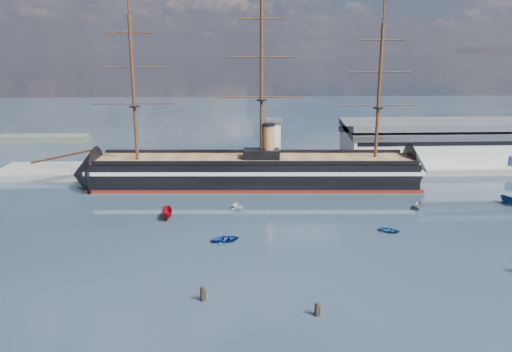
{
  "coord_description": "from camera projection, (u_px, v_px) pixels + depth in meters",
  "views": [
    {
      "loc": [
        -9.48,
        -74.94,
        36.69
      ],
      "look_at": [
        -4.1,
        35.0,
        9.0
      ],
      "focal_mm": 35.0,
      "sensor_mm": 36.0,
      "label": 1
    }
  ],
  "objects": [
    {
      "name": "warehouse",
      "position": [
        442.0,
        143.0,
        160.28
      ],
      "size": [
        63.0,
        21.0,
        11.6
      ],
      "color": "#B7BABC",
      "rests_on": "ground"
    },
    {
      "name": "motorboat_f",
      "position": [
        510.0,
        205.0,
        122.36
      ],
      "size": [
        6.83,
        4.73,
        2.57
      ],
      "primitive_type": "imported",
      "rotation": [
        0.0,
        0.0,
        0.41
      ],
      "color": "navy",
      "rests_on": "ground"
    },
    {
      "name": "motorboat_d",
      "position": [
        237.0,
        210.0,
        118.54
      ],
      "size": [
        6.56,
        5.24,
        2.22
      ],
      "primitive_type": "imported",
      "rotation": [
        0.0,
        0.0,
        0.51
      ],
      "color": "white",
      "rests_on": "ground"
    },
    {
      "name": "quay",
      "position": [
        295.0,
        171.0,
        156.08
      ],
      "size": [
        180.0,
        18.0,
        2.0
      ],
      "primitive_type": "cube",
      "color": "slate",
      "rests_on": "ground"
    },
    {
      "name": "piling_near_left",
      "position": [
        202.0,
        301.0,
        75.33
      ],
      "size": [
        0.64,
        0.64,
        2.97
      ],
      "primitive_type": "cylinder",
      "color": "black",
      "rests_on": "ground"
    },
    {
      "name": "motorboat_c",
      "position": [
        418.0,
        209.0,
        118.74
      ],
      "size": [
        5.26,
        3.48,
        1.98
      ],
      "primitive_type": "imported",
      "rotation": [
        0.0,
        0.0,
        -0.37
      ],
      "color": "gray",
      "rests_on": "ground"
    },
    {
      "name": "quay_tower",
      "position": [
        273.0,
        143.0,
        150.46
      ],
      "size": [
        5.0,
        5.0,
        15.0
      ],
      "color": "silver",
      "rests_on": "ground"
    },
    {
      "name": "motorboat_a",
      "position": [
        168.0,
        219.0,
        112.24
      ],
      "size": [
        7.39,
        3.45,
        2.85
      ],
      "primitive_type": "imported",
      "rotation": [
        0.0,
        0.0,
        0.12
      ],
      "color": "maroon",
      "rests_on": "ground"
    },
    {
      "name": "motorboat_e",
      "position": [
        389.0,
        232.0,
        103.81
      ],
      "size": [
        2.33,
        2.84,
        1.25
      ],
      "primitive_type": "imported",
      "rotation": [
        0.0,
        0.0,
        1.01
      ],
      "color": "navy",
      "rests_on": "ground"
    },
    {
      "name": "warship",
      "position": [
        248.0,
        171.0,
        138.88
      ],
      "size": [
        113.24,
        20.43,
        53.94
      ],
      "rotation": [
        0.0,
        0.0,
        -0.05
      ],
      "color": "black",
      "rests_on": "ground"
    },
    {
      "name": "motorboat_b",
      "position": [
        226.0,
        241.0,
        98.76
      ],
      "size": [
        1.98,
        3.59,
        1.58
      ],
      "primitive_type": "imported",
      "rotation": [
        0.0,
        0.0,
        1.77
      ],
      "color": "navy",
      "rests_on": "ground"
    },
    {
      "name": "ground",
      "position": [
        272.0,
        207.0,
        120.73
      ],
      "size": [
        600.0,
        600.0,
        0.0
      ],
      "primitive_type": "plane",
      "color": "#17232E",
      "rests_on": "ground"
    },
    {
      "name": "piling_near_mid",
      "position": [
        317.0,
        316.0,
        71.09
      ],
      "size": [
        0.64,
        0.64,
        2.67
      ],
      "primitive_type": "cylinder",
      "color": "black",
      "rests_on": "ground"
    }
  ]
}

